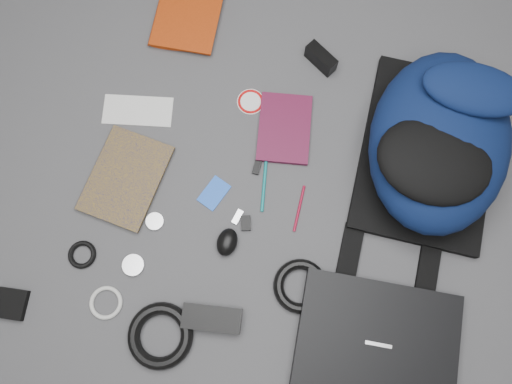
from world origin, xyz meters
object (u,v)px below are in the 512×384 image
at_px(backpack, 439,141).
at_px(textbook_red, 157,8).
at_px(comic_book, 95,167).
at_px(power_brick, 212,318).
at_px(pouch, 11,304).
at_px(laptop, 377,344).
at_px(compact_camera, 321,58).
at_px(mouse, 227,242).
at_px(dvd_case, 284,128).

xyz_separation_m(backpack, textbook_red, (-0.87, 0.13, -0.10)).
height_order(comic_book, power_brick, power_brick).
relative_size(textbook_red, pouch, 3.28).
relative_size(laptop, textbook_red, 1.58).
bearing_deg(compact_camera, mouse, -70.01).
height_order(dvd_case, power_brick, power_brick).
xyz_separation_m(dvd_case, power_brick, (0.01, -0.54, 0.01)).
distance_m(backpack, dvd_case, 0.41).
xyz_separation_m(power_brick, pouch, (-0.49, -0.16, -0.01)).
bearing_deg(mouse, dvd_case, 79.97).
distance_m(laptop, power_brick, 0.41).
xyz_separation_m(laptop, mouse, (-0.44, 0.10, -0.00)).
bearing_deg(mouse, power_brick, -84.77).
height_order(mouse, pouch, mouse).
bearing_deg(pouch, dvd_case, 55.96).
bearing_deg(pouch, laptop, 15.90).
distance_m(comic_book, power_brick, 0.52).
height_order(compact_camera, power_brick, compact_camera).
bearing_deg(backpack, laptop, -94.78).
relative_size(comic_book, power_brick, 1.70).
distance_m(backpack, pouch, 1.16).
bearing_deg(dvd_case, power_brick, -105.14).
relative_size(textbook_red, comic_book, 0.99).
bearing_deg(laptop, textbook_red, 132.37).
height_order(power_brick, pouch, power_brick).
height_order(comic_book, pouch, same).
xyz_separation_m(laptop, comic_book, (-0.86, 0.15, -0.01)).
distance_m(comic_book, mouse, 0.42).
xyz_separation_m(comic_book, pouch, (-0.04, -0.41, 0.00)).
xyz_separation_m(textbook_red, compact_camera, (0.50, 0.02, 0.01)).
bearing_deg(comic_book, backpack, 23.12).
distance_m(comic_book, dvd_case, 0.53).
xyz_separation_m(mouse, power_brick, (0.04, -0.19, -0.00)).
bearing_deg(laptop, power_brick, -178.12).
xyz_separation_m(laptop, compact_camera, (-0.40, 0.67, 0.01)).
bearing_deg(compact_camera, textbook_red, -153.43).
bearing_deg(comic_book, power_brick, -29.95).
xyz_separation_m(backpack, pouch, (-0.86, -0.78, -0.10)).
distance_m(textbook_red, pouch, 0.91).
distance_m(textbook_red, dvd_case, 0.52).
relative_size(textbook_red, mouse, 3.36).
bearing_deg(backpack, textbook_red, 162.84).
relative_size(dvd_case, compact_camera, 2.08).
relative_size(backpack, mouse, 7.37).
relative_size(laptop, comic_book, 1.56).
xyz_separation_m(comic_book, mouse, (0.41, -0.06, 0.01)).
height_order(mouse, power_brick, mouse).
bearing_deg(compact_camera, power_brick, -66.03).
xyz_separation_m(textbook_red, dvd_case, (0.48, -0.21, -0.01)).
bearing_deg(laptop, pouch, -175.61).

